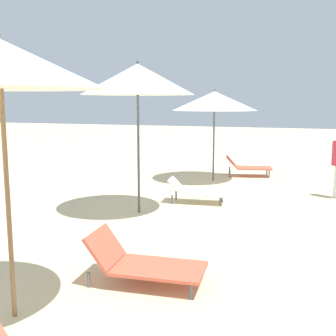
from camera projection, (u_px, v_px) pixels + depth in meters
name	position (u px, v px, depth m)	size (l,w,h in m)	color
umbrella_second	(0.00, 64.00, 4.03)	(2.05, 2.05, 2.91)	olive
lounger_second_shoreside	(142.00, 262.00, 5.21)	(1.50, 0.82, 0.64)	#D8593F
umbrella_third	(138.00, 79.00, 8.22)	(2.26, 2.26, 3.06)	#4C4C51
lounger_third_shoreside	(196.00, 191.00, 9.43)	(1.35, 0.73, 0.55)	white
umbrella_farthest	(214.00, 101.00, 11.83)	(2.42, 2.42, 2.63)	#4C4C51
lounger_farthest_shoreside	(247.00, 166.00, 12.84)	(1.50, 0.97, 0.62)	#D8593F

